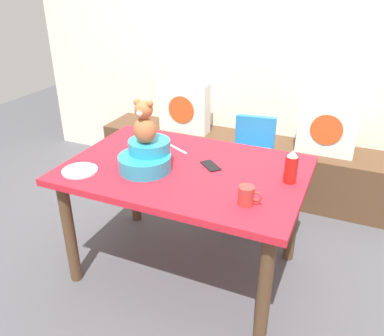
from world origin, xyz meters
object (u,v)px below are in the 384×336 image
at_px(highchair, 252,156).
at_px(coffee_mug, 247,195).
at_px(dinner_plate_far, 80,171).
at_px(infant_seat_teal, 146,157).
at_px(cell_phone, 211,166).
at_px(ketchup_bottle, 291,167).
at_px(dining_table, 185,182).
at_px(pillow_floral_left, 185,108).
at_px(pillow_floral_right, 328,127).
at_px(teddy_bear, 144,123).
at_px(dinner_plate_near, 150,139).

xyz_separation_m(highchair, coffee_mug, (0.25, -1.02, 0.27)).
bearing_deg(highchair, coffee_mug, -76.19).
distance_m(coffee_mug, dinner_plate_far, 0.97).
distance_m(infant_seat_teal, cell_phone, 0.38).
bearing_deg(ketchup_bottle, infant_seat_teal, -167.93).
distance_m(dining_table, infant_seat_teal, 0.28).
height_order(pillow_floral_left, ketchup_bottle, ketchup_bottle).
bearing_deg(dinner_plate_far, coffee_mug, 2.53).
distance_m(ketchup_bottle, dinner_plate_far, 1.17).
relative_size(pillow_floral_right, highchair, 0.56).
relative_size(teddy_bear, ketchup_bottle, 1.35).
bearing_deg(dinner_plate_far, cell_phone, 28.82).
bearing_deg(highchair, cell_phone, -94.75).
xyz_separation_m(ketchup_bottle, cell_phone, (-0.46, 0.01, -0.08)).
relative_size(pillow_floral_left, dinner_plate_far, 2.20).
relative_size(teddy_bear, cell_phone, 1.74).
bearing_deg(dining_table, ketchup_bottle, 6.38).
bearing_deg(ketchup_bottle, pillow_floral_left, 135.36).
xyz_separation_m(pillow_floral_right, dinner_plate_near, (-1.06, -0.90, 0.07)).
bearing_deg(coffee_mug, ketchup_bottle, 64.64).
bearing_deg(coffee_mug, dinner_plate_near, 147.14).
height_order(pillow_floral_left, cell_phone, pillow_floral_left).
xyz_separation_m(coffee_mug, dinner_plate_near, (-0.83, 0.54, -0.04)).
xyz_separation_m(pillow_floral_right, dining_table, (-0.67, -1.19, -0.04)).
bearing_deg(dinner_plate_far, ketchup_bottle, 17.69).
xyz_separation_m(teddy_bear, coffee_mug, (0.64, -0.14, -0.23)).
relative_size(infant_seat_teal, dinner_plate_near, 1.65).
height_order(highchair, dinner_plate_far, highchair).
height_order(coffee_mug, dinner_plate_far, coffee_mug).
xyz_separation_m(coffee_mug, cell_phone, (-0.31, 0.32, -0.04)).
height_order(highchair, coffee_mug, coffee_mug).
bearing_deg(dining_table, teddy_bear, -152.31).
bearing_deg(cell_phone, ketchup_bottle, -48.30).
bearing_deg(ketchup_bottle, cell_phone, 179.36).
height_order(teddy_bear, cell_phone, teddy_bear).
distance_m(pillow_floral_right, teddy_bear, 1.59).
relative_size(pillow_floral_right, dinner_plate_far, 2.20).
bearing_deg(ketchup_bottle, dinner_plate_far, -162.31).
bearing_deg(coffee_mug, teddy_bear, 167.23).
relative_size(pillow_floral_left, infant_seat_teal, 1.33).
bearing_deg(infant_seat_teal, pillow_floral_left, 105.39).
bearing_deg(cell_phone, dinner_plate_far, 161.15).
bearing_deg(dining_table, pillow_floral_right, 60.82).
xyz_separation_m(pillow_floral_left, infant_seat_teal, (0.36, -1.29, 0.13)).
height_order(ketchup_bottle, cell_phone, ketchup_bottle).
bearing_deg(infant_seat_teal, teddy_bear, -90.00).
height_order(dinner_plate_far, cell_phone, dinner_plate_far).
height_order(ketchup_bottle, dinner_plate_near, ketchup_bottle).
bearing_deg(highchair, pillow_floral_right, 41.14).
relative_size(dining_table, ketchup_bottle, 7.42).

